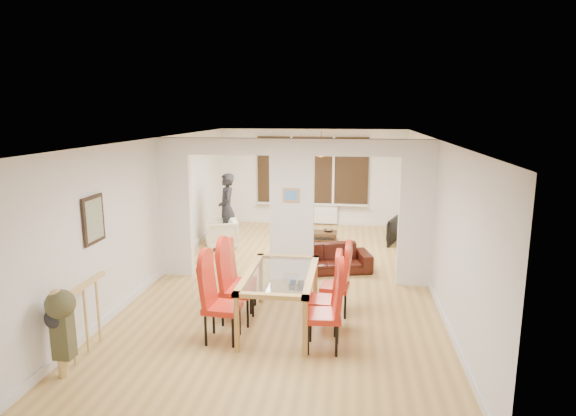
% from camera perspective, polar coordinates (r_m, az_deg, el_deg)
% --- Properties ---
extents(floor, '(5.00, 9.00, 0.01)m').
position_cam_1_polar(floor, '(9.08, 0.45, -8.37)').
color(floor, tan).
rests_on(floor, ground).
extents(room_walls, '(5.00, 9.00, 2.60)m').
position_cam_1_polar(room_walls, '(8.72, 0.47, -0.31)').
color(room_walls, silver).
rests_on(room_walls, floor).
extents(divider_wall, '(5.00, 0.18, 2.60)m').
position_cam_1_polar(divider_wall, '(8.72, 0.47, -0.31)').
color(divider_wall, white).
rests_on(divider_wall, floor).
extents(bay_window_blinds, '(3.00, 0.08, 1.80)m').
position_cam_1_polar(bay_window_blinds, '(13.05, 2.90, 4.50)').
color(bay_window_blinds, black).
rests_on(bay_window_blinds, room_walls).
extents(radiator, '(1.40, 0.08, 0.50)m').
position_cam_1_polar(radiator, '(13.21, 2.84, -0.70)').
color(radiator, white).
rests_on(radiator, floor).
extents(pendant_light, '(0.36, 0.36, 0.36)m').
position_cam_1_polar(pendant_light, '(11.83, 3.93, 6.93)').
color(pendant_light, orange).
rests_on(pendant_light, room_walls).
extents(stair_newel, '(0.40, 1.20, 1.10)m').
position_cam_1_polar(stair_newel, '(6.72, -23.11, -11.61)').
color(stair_newel, tan).
rests_on(stair_newel, floor).
extents(wall_poster, '(0.04, 0.52, 0.67)m').
position_cam_1_polar(wall_poster, '(7.18, -22.06, -1.28)').
color(wall_poster, gray).
rests_on(wall_poster, room_walls).
extents(pillar_photo, '(0.30, 0.03, 0.25)m').
position_cam_1_polar(pillar_photo, '(8.57, 0.39, 1.52)').
color(pillar_photo, '#4C8CD8').
rests_on(pillar_photo, divider_wall).
extents(dining_table, '(0.99, 1.75, 0.82)m').
position_cam_1_polar(dining_table, '(7.05, -0.93, -10.78)').
color(dining_table, '#B88B44').
rests_on(dining_table, floor).
extents(dining_chair_la, '(0.49, 0.49, 1.13)m').
position_cam_1_polar(dining_chair_la, '(6.64, -7.80, -10.90)').
color(dining_chair_la, red).
rests_on(dining_chair_la, floor).
extents(dining_chair_lb, '(0.48, 0.48, 1.13)m').
position_cam_1_polar(dining_chair_lb, '(7.18, -5.99, -9.08)').
color(dining_chair_lb, red).
rests_on(dining_chair_lb, floor).
extents(dining_chair_lc, '(0.43, 0.43, 1.01)m').
position_cam_1_polar(dining_chair_lc, '(7.62, -5.42, -8.32)').
color(dining_chair_lc, red).
rests_on(dining_chair_lc, floor).
extents(dining_chair_ra, '(0.48, 0.48, 1.11)m').
position_cam_1_polar(dining_chair_ra, '(6.37, 4.22, -11.90)').
color(dining_chair_ra, red).
rests_on(dining_chair_ra, floor).
extents(dining_chair_rb, '(0.46, 0.46, 1.06)m').
position_cam_1_polar(dining_chair_rb, '(6.88, 4.26, -10.31)').
color(dining_chair_rb, red).
rests_on(dining_chair_rb, floor).
extents(dining_chair_rc, '(0.46, 0.46, 1.03)m').
position_cam_1_polar(dining_chair_rc, '(7.45, 5.57, -8.72)').
color(dining_chair_rc, red).
rests_on(dining_chair_rc, floor).
extents(sofa, '(1.89, 1.12, 0.52)m').
position_cam_1_polar(sofa, '(9.42, 4.35, -5.98)').
color(sofa, black).
rests_on(sofa, floor).
extents(armchair, '(0.90, 0.91, 0.65)m').
position_cam_1_polar(armchair, '(11.10, -7.88, -3.01)').
color(armchair, '#F1E8CC').
rests_on(armchair, floor).
extents(person, '(0.70, 0.58, 1.66)m').
position_cam_1_polar(person, '(11.33, -7.26, -0.08)').
color(person, black).
rests_on(person, floor).
extents(television, '(1.06, 0.50, 0.62)m').
position_cam_1_polar(television, '(11.72, 12.00, -2.47)').
color(television, black).
rests_on(television, floor).
extents(coffee_table, '(1.01, 0.73, 0.21)m').
position_cam_1_polar(coffee_table, '(11.66, 3.56, -3.34)').
color(coffee_table, '#352212').
rests_on(coffee_table, floor).
extents(bottle, '(0.08, 0.08, 0.31)m').
position_cam_1_polar(bottle, '(11.60, 2.35, -2.09)').
color(bottle, '#143F19').
rests_on(bottle, coffee_table).
extents(bowl, '(0.23, 0.23, 0.06)m').
position_cam_1_polar(bowl, '(11.67, 4.81, -2.67)').
color(bowl, '#352212').
rests_on(bowl, coffee_table).
extents(shoes, '(0.24, 0.26, 0.10)m').
position_cam_1_polar(shoes, '(8.58, 1.03, -9.20)').
color(shoes, black).
rests_on(shoes, floor).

